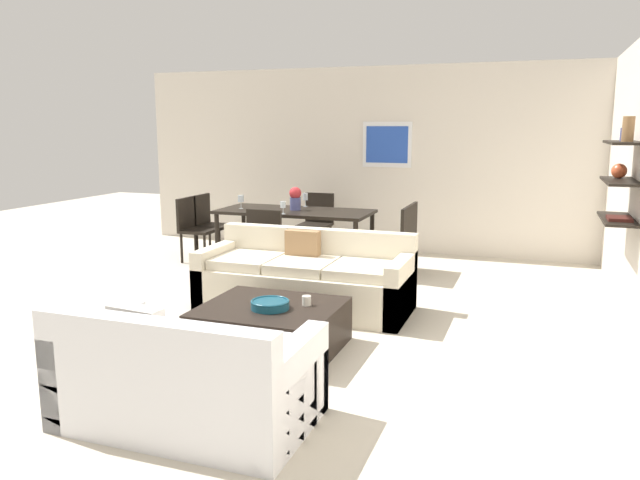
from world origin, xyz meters
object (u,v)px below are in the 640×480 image
centerpiece_vase (295,198)px  dining_chair_right_far (403,232)px  dining_chair_right_near (396,237)px  coffee_table (271,328)px  decorative_bowl (270,304)px  loveseat_white (186,379)px  dining_chair_left_far (209,221)px  wine_glass_left_near (241,199)px  dining_chair_left_near (194,225)px  sofa_beige (306,280)px  wine_glass_head (305,197)px  dining_table (295,215)px  candle_jar (307,301)px  wine_glass_foot (283,205)px  dining_chair_head (317,219)px  dining_chair_foot (268,239)px

centerpiece_vase → dining_chair_right_far: bearing=7.3°
dining_chair_right_far → dining_chair_right_near: 0.41m
coffee_table → centerpiece_vase: size_ratio=3.67×
decorative_bowl → loveseat_white: bearing=-90.0°
dining_chair_left_far → wine_glass_left_near: (0.69, -0.31, 0.38)m
dining_chair_left_near → sofa_beige: bearing=-34.9°
sofa_beige → loveseat_white: 2.57m
decorative_bowl → wine_glass_head: (-1.02, 3.46, 0.46)m
dining_table → dining_chair_right_near: 1.45m
loveseat_white → candle_jar: 1.50m
dining_chair_left_far → dining_chair_right_near: bearing=-8.1°
dining_chair_right_near → wine_glass_left_near: wine_glass_left_near is taller
dining_chair_right_near → centerpiece_vase: 1.50m
loveseat_white → dining_chair_right_far: bearing=84.9°
coffee_table → dining_chair_left_near: (-2.41, 2.79, 0.31)m
dining_table → coffee_table: bearing=-71.7°
wine_glass_head → wine_glass_foot: size_ratio=1.16×
coffee_table → dining_chair_head: size_ratio=1.27×
candle_jar → coffee_table: bearing=-157.6°
coffee_table → dining_chair_left_far: (-2.41, 3.19, 0.31)m
dining_chair_left_near → dining_chair_left_far: size_ratio=1.00×
wine_glass_left_near → coffee_table: bearing=-59.1°
dining_chair_right_far → wine_glass_head: (-1.42, 0.19, 0.38)m
dining_chair_foot → wine_glass_foot: 0.59m
dining_chair_left_near → coffee_table: bearing=-49.1°
decorative_bowl → candle_jar: bearing=38.4°
coffee_table → wine_glass_foot: 2.86m
dining_chair_right_near → wine_glass_head: size_ratio=4.70×
loveseat_white → coffee_table: bearing=91.4°
dining_chair_head → coffee_table: bearing=-75.6°
sofa_beige → wine_glass_head: 2.40m
coffee_table → dining_chair_head: bearing=104.4°
dining_chair_right_far → wine_glass_left_near: (-2.16, -0.31, 0.38)m
decorative_bowl → dining_chair_right_far: 3.30m
coffee_table → wine_glass_head: (-0.99, 3.38, 0.69)m
loveseat_white → wine_glass_head: size_ratio=8.24×
dining_chair_foot → wine_glass_left_near: size_ratio=4.80×
sofa_beige → dining_chair_right_far: size_ratio=2.43×
sofa_beige → dining_chair_head: size_ratio=2.43×
dining_chair_left_far → dining_chair_foot: bearing=-36.7°
dining_chair_head → dining_chair_right_near: 1.78m
dining_chair_head → wine_glass_left_near: size_ratio=4.80×
decorative_bowl → dining_chair_right_far: dining_chair_right_far is taller
dining_chair_right_far → dining_chair_left_far: (-2.85, 0.00, 0.00)m
sofa_beige → wine_glass_head: (-0.84, 2.17, 0.59)m
dining_chair_left_far → loveseat_white: bearing=-61.8°
coffee_table → dining_chair_foot: (-0.99, 2.13, 0.31)m
dining_chair_head → dining_chair_left_near: bearing=-143.3°
dining_chair_left_far → wine_glass_foot: wine_glass_foot is taller
decorative_bowl → dining_table: size_ratio=0.16×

